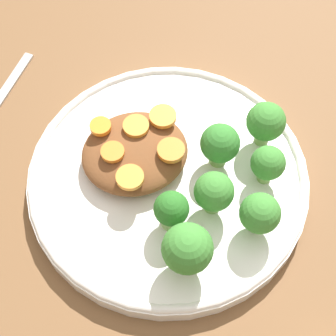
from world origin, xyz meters
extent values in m
plane|color=brown|center=(0.00, 0.00, 0.00)|extent=(4.00, 4.00, 0.00)
cylinder|color=white|center=(0.00, 0.00, 0.01)|extent=(0.27, 0.27, 0.02)
torus|color=white|center=(0.00, 0.00, 0.02)|extent=(0.27, 0.27, 0.01)
ellipsoid|color=brown|center=(-0.02, 0.03, 0.03)|extent=(0.10, 0.09, 0.03)
cylinder|color=#759E51|center=(0.03, -0.04, 0.03)|extent=(0.02, 0.02, 0.02)
sphere|color=#3D8433|center=(0.03, -0.04, 0.05)|extent=(0.04, 0.04, 0.04)
cylinder|color=#7FA85B|center=(-0.01, -0.09, 0.03)|extent=(0.02, 0.02, 0.02)
sphere|color=#3D8433|center=(-0.01, -0.09, 0.05)|extent=(0.04, 0.04, 0.04)
cylinder|color=#759E51|center=(0.06, -0.08, 0.03)|extent=(0.01, 0.01, 0.02)
sphere|color=#3D8433|center=(0.06, -0.08, 0.05)|extent=(0.04, 0.04, 0.04)
cylinder|color=#759E51|center=(0.09, -0.03, 0.03)|extent=(0.01, 0.01, 0.02)
sphere|color=#3D8433|center=(0.09, -0.03, 0.05)|extent=(0.03, 0.03, 0.03)
cylinder|color=#759E51|center=(0.05, 0.00, 0.03)|extent=(0.02, 0.02, 0.02)
sphere|color=#337A2D|center=(0.05, 0.00, 0.05)|extent=(0.04, 0.04, 0.04)
cylinder|color=#7FA85B|center=(0.10, 0.01, 0.03)|extent=(0.01, 0.01, 0.02)
sphere|color=#3D8433|center=(0.10, 0.01, 0.05)|extent=(0.04, 0.04, 0.04)
cylinder|color=#7FA85B|center=(-0.01, -0.05, 0.03)|extent=(0.02, 0.02, 0.02)
sphere|color=#286B23|center=(-0.01, -0.05, 0.05)|extent=(0.03, 0.03, 0.03)
cylinder|color=orange|center=(0.01, 0.05, 0.05)|extent=(0.03, 0.03, 0.00)
cylinder|color=orange|center=(-0.05, 0.03, 0.05)|extent=(0.02, 0.02, 0.00)
cylinder|color=orange|center=(-0.02, 0.05, 0.05)|extent=(0.03, 0.03, 0.00)
cylinder|color=orange|center=(-0.05, 0.06, 0.05)|extent=(0.02, 0.02, 0.01)
cylinder|color=orange|center=(0.01, 0.01, 0.05)|extent=(0.03, 0.03, 0.01)
cylinder|color=orange|center=(-0.04, -0.01, 0.05)|extent=(0.03, 0.03, 0.01)
cube|color=#B6B6B6|center=(-0.13, 0.16, 0.00)|extent=(0.09, 0.10, 0.01)
camera|label=1|loc=(-0.09, -0.25, 0.49)|focal=60.00mm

